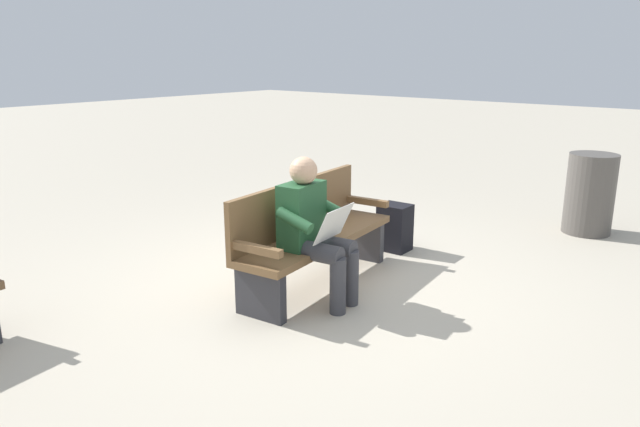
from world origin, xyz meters
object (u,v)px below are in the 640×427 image
object	(u,v)px
backpack	(395,228)
bench_near	(311,233)
person_seated	(314,227)
trash_bin	(590,194)

from	to	relation	value
backpack	bench_near	bearing A→B (deg)	-3.48
bench_near	person_seated	distance (m)	0.42
person_seated	backpack	world-z (taller)	person_seated
backpack	person_seated	bearing A→B (deg)	7.23
bench_near	person_seated	xyz separation A→B (m)	(0.28, 0.27, 0.17)
trash_bin	backpack	bearing A→B (deg)	-35.34
bench_near	trash_bin	bearing A→B (deg)	148.86
person_seated	backpack	distance (m)	1.58
bench_near	person_seated	bearing A→B (deg)	36.89
person_seated	trash_bin	distance (m)	3.59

